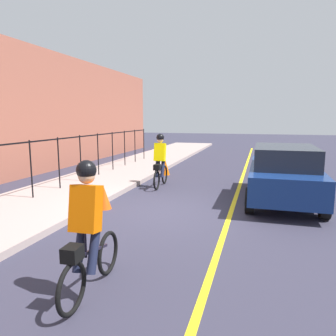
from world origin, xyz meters
The scene contains 9 objects.
ground_plane centered at (0.00, 0.00, 0.00)m, with size 80.00×80.00×0.00m, color #302F40.
lane_line_centre centered at (0.00, -1.60, 0.00)m, with size 36.00×0.12×0.01m, color yellow.
sidewalk centered at (0.00, 3.40, 0.07)m, with size 40.00×3.20×0.15m, color #A28E89.
iron_fence centered at (1.00, 3.80, 1.27)m, with size 15.24×0.04×1.60m.
cyclist_lead centered at (2.66, 1.00, 0.91)m, with size 1.71×0.37×1.83m.
cyclist_follow centered at (-4.03, -0.12, 0.91)m, with size 1.71×0.37×1.83m.
patrol_sedan centered at (1.86, -2.90, 0.82)m, with size 4.40×1.93×1.58m.
traffic_cone_near centered at (-0.26, 1.60, 0.29)m, with size 0.36×0.36×0.57m, color #E65010.
traffic_cone_far centered at (4.99, 1.51, 0.31)m, with size 0.36×0.36×0.62m, color #F06004.
Camera 1 is at (-7.60, -2.25, 2.36)m, focal length 34.36 mm.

